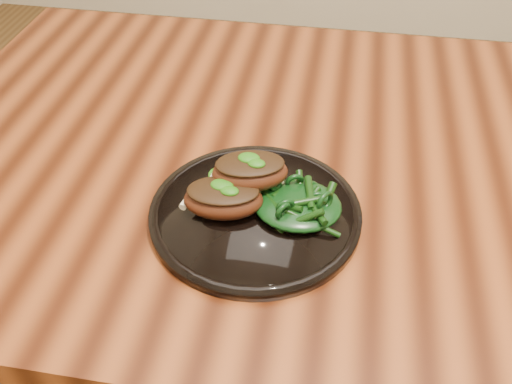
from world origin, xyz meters
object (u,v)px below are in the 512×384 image
plate (255,213)px  lamb_chop_front (223,198)px  greens_heap (298,201)px  desk (443,209)px

plate → lamb_chop_front: (-0.04, -0.01, 0.03)m
lamb_chop_front → greens_heap: size_ratio=0.98×
plate → greens_heap: greens_heap is taller
desk → greens_heap: greens_heap is taller
plate → lamb_chop_front: 0.05m
plate → greens_heap: bearing=5.2°
desk → lamb_chop_front: lamb_chop_front is taller
desk → greens_heap: bearing=-144.8°
desk → plate: plate is taller
lamb_chop_front → greens_heap: (0.09, 0.01, -0.00)m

